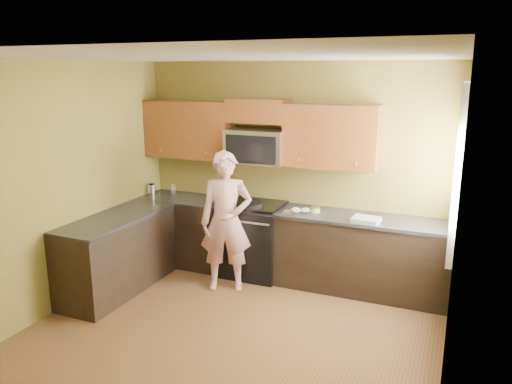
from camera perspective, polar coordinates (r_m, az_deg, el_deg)
The scene contains 25 objects.
floor at distance 5.11m, azimuth -3.75°, elevation -16.70°, with size 4.00×4.00×0.00m, color brown.
ceiling at distance 4.41m, azimuth -4.31°, elevation 15.21°, with size 4.00×4.00×0.00m, color white.
wall_back at distance 6.38m, azimuth 4.10°, elevation 2.51°, with size 4.00×4.00×0.00m, color olive.
wall_front at distance 3.04m, azimuth -21.58°, elevation -11.20°, with size 4.00×4.00×0.00m, color olive.
wall_left at distance 5.74m, azimuth -22.14°, elevation 0.28°, with size 4.00×4.00×0.00m, color olive.
wall_right at distance 4.12m, azimuth 21.80°, elevation -4.71°, with size 4.00×4.00×0.00m, color olive.
cabinet_back_run at distance 6.34m, azimuth 3.09°, elevation -6.06°, with size 4.00×0.60×0.88m, color black.
cabinet_left_run at distance 6.23m, azimuth -15.52°, elevation -6.95°, with size 0.60×1.60×0.88m, color black.
countertop_back at distance 6.20m, azimuth 3.11°, elevation -2.08°, with size 4.00×0.62×0.04m, color black.
countertop_left at distance 6.08m, azimuth -15.72°, elevation -2.90°, with size 0.62×1.60×0.04m, color black.
stove at distance 6.45m, azimuth -0.35°, elevation -5.38°, with size 0.76×0.65×0.95m, color black, non-canonical shape.
microwave at distance 6.31m, azimuth 0.09°, elevation 3.36°, with size 0.76×0.40×0.42m, color silver, non-canonical shape.
upper_cab_left at distance 6.78m, azimuth -7.55°, elevation 3.96°, with size 1.22×0.33×0.75m, color brown, non-canonical shape.
upper_cab_right at distance 6.05m, azimuth 8.46°, elevation 2.76°, with size 1.12×0.33×0.75m, color brown, non-canonical shape.
upper_cab_over_mw at distance 6.26m, azimuth 0.22°, elevation 9.27°, with size 0.76×0.33×0.30m, color brown.
window at distance 5.21m, azimuth 22.24°, elevation 2.38°, with size 0.06×1.06×1.66m, color white, non-canonical shape.
woman at distance 5.93m, azimuth -3.43°, elevation -3.40°, with size 0.61×0.40×1.68m, color #D56A72.
frying_pan at distance 6.13m, azimuth -0.58°, elevation -1.75°, with size 0.27×0.46×0.06m, color black, non-canonical shape.
butter_tub at distance 6.06m, azimuth 6.77°, elevation -2.32°, with size 0.12×0.12×0.09m, color yellow, non-canonical shape.
toast_slice at distance 6.04m, azimuth 3.74°, elevation -2.25°, with size 0.11×0.11×0.01m, color #B27F47.
napkin_a at distance 6.02m, azimuth 5.66°, elevation -2.10°, with size 0.11×0.12×0.06m, color silver.
napkin_b at distance 6.00m, azimuth 4.55°, elevation -2.09°, with size 0.12×0.13×0.07m, color silver.
dish_towel at distance 5.77m, azimuth 12.48°, elevation -3.12°, with size 0.30×0.24×0.05m, color silver.
travel_mug at distance 7.01m, azimuth -11.76°, elevation -0.32°, with size 0.07×0.07×0.16m, color silver, non-canonical shape.
glass_a at distance 7.05m, azimuth -9.45°, elevation 0.36°, with size 0.07×0.07×0.12m, color silver.
Camera 1 is at (2.00, -3.93, 2.58)m, focal length 34.98 mm.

